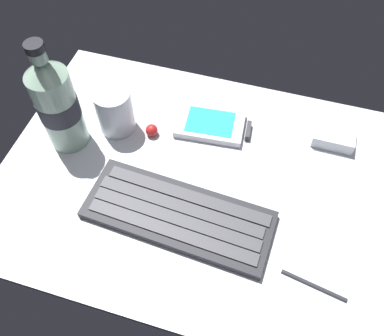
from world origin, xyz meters
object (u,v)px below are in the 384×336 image
at_px(keyboard, 180,215).
at_px(charger_block, 334,135).
at_px(stylus_pen, 314,285).
at_px(handheld_device, 214,125).
at_px(trackball_mouse, 152,130).
at_px(juice_cup, 115,112).
at_px(water_bottle, 57,104).

bearing_deg(keyboard, charger_block, 46.65).
height_order(keyboard, stylus_pen, keyboard).
distance_m(handheld_device, trackball_mouse, 0.11).
relative_size(juice_cup, stylus_pen, 0.89).
relative_size(juice_cup, trackball_mouse, 3.86).
height_order(juice_cup, water_bottle, water_bottle).
relative_size(juice_cup, charger_block, 1.21).
distance_m(juice_cup, stylus_pen, 0.42).
height_order(juice_cup, charger_block, juice_cup).
distance_m(keyboard, stylus_pen, 0.22).
relative_size(charger_block, trackball_mouse, 3.18).
relative_size(handheld_device, stylus_pen, 1.39).
xyz_separation_m(handheld_device, charger_block, (0.21, 0.03, 0.00)).
bearing_deg(keyboard, handheld_device, 89.11).
distance_m(keyboard, trackball_mouse, 0.18).
bearing_deg(water_bottle, juice_cup, 35.95).
height_order(handheld_device, juice_cup, juice_cup).
bearing_deg(stylus_pen, keyboard, 176.89).
xyz_separation_m(juice_cup, trackball_mouse, (0.06, 0.00, -0.03)).
xyz_separation_m(water_bottle, charger_block, (0.44, 0.13, -0.08)).
relative_size(water_bottle, trackball_mouse, 9.45).
xyz_separation_m(trackball_mouse, stylus_pen, (0.31, -0.19, -0.01)).
height_order(keyboard, charger_block, charger_block).
xyz_separation_m(handheld_device, juice_cup, (-0.17, -0.05, 0.03)).
bearing_deg(trackball_mouse, keyboard, -55.70).
xyz_separation_m(keyboard, stylus_pen, (0.21, -0.05, -0.00)).
height_order(handheld_device, water_bottle, water_bottle).
relative_size(juice_cup, water_bottle, 0.41).
relative_size(keyboard, stylus_pen, 3.12).
bearing_deg(trackball_mouse, charger_block, 14.35).
bearing_deg(water_bottle, charger_block, 16.33).
bearing_deg(trackball_mouse, handheld_device, 24.20).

